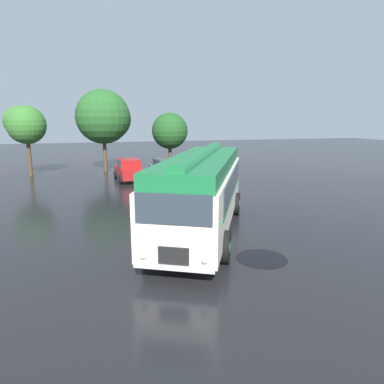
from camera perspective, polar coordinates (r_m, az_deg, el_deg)
name	(u,v)px	position (r m, az deg, el deg)	size (l,w,h in m)	color
ground_plane	(199,230)	(14.83, 1.10, -6.39)	(120.00, 120.00, 0.00)	black
vintage_bus	(202,188)	(14.25, 1.67, 0.72)	(6.75, 10.10, 3.49)	silver
car_near_left	(129,170)	(27.07, -10.45, 3.69)	(2.19, 4.31, 1.66)	maroon
car_mid_left	(166,169)	(26.91, -4.29, 3.81)	(2.33, 4.37, 1.66)	#4C5156
tree_far_left	(24,124)	(31.67, -26.20, 10.14)	(3.36, 3.13, 5.79)	#4C3823
tree_left_of_centre	(105,117)	(32.18, -14.25, 11.95)	(4.89, 4.79, 7.29)	#4C3823
tree_centre	(170,130)	(32.87, -3.62, 10.24)	(3.38, 3.38, 5.29)	#4C3823
puddle_patch	(262,259)	(12.20, 11.53, -10.81)	(1.77, 1.77, 0.01)	black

